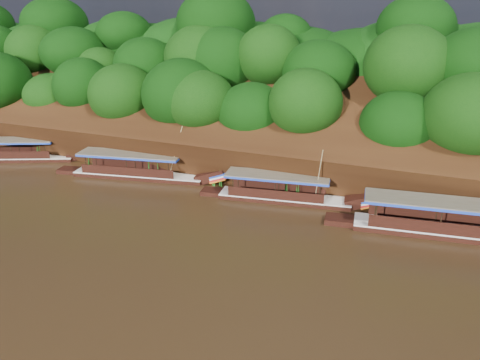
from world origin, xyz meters
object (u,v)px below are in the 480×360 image
object	(u,v)px
boat_0	(462,229)
boat_1	(293,196)
boat_3	(29,155)
boat_2	(147,173)

from	to	relation	value
boat_0	boat_1	xyz separation A→B (m)	(-12.36, 1.50, -0.06)
boat_1	boat_3	bearing A→B (deg)	171.13
boat_3	boat_2	bearing A→B (deg)	-23.77
boat_0	boat_3	world-z (taller)	boat_0
boat_1	boat_3	xyz separation A→B (m)	(-27.91, 0.23, 0.00)
boat_0	boat_3	size ratio (longest dim) A/B	1.29
boat_0	boat_2	world-z (taller)	boat_0
boat_3	boat_1	bearing A→B (deg)	-24.30
boat_3	boat_0	bearing A→B (deg)	-26.29
boat_0	boat_2	distance (m)	26.29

